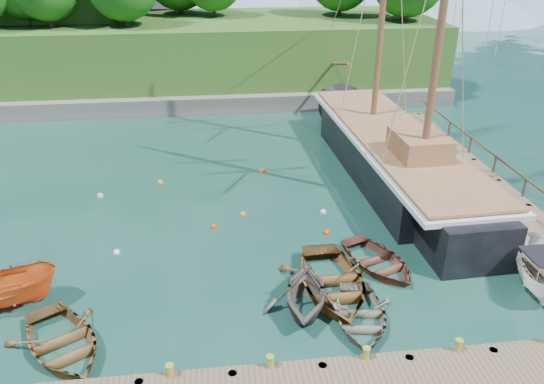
{
  "coord_description": "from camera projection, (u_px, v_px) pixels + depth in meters",
  "views": [
    {
      "loc": [
        -2.4,
        -17.2,
        12.52
      ],
      "look_at": [
        0.17,
        4.16,
        2.0
      ],
      "focal_mm": 35.0,
      "sensor_mm": 36.0,
      "label": 1
    }
  ],
  "objects": [
    {
      "name": "ground",
      "position": [
        280.0,
        283.0,
        21.1
      ],
      "size": [
        160.0,
        160.0,
        0.0
      ],
      "primitive_type": "plane",
      "color": "#123526",
      "rests_on": "ground"
    },
    {
      "name": "dock_east",
      "position": [
        475.0,
        184.0,
        28.38
      ],
      "size": [
        3.2,
        24.0,
        1.1
      ],
      "color": "brown",
      "rests_on": "ground"
    },
    {
      "name": "bollard_1",
      "position": [
        270.0,
        382.0,
        16.44
      ],
      "size": [
        0.26,
        0.26,
        0.45
      ],
      "primitive_type": "cylinder",
      "color": "olive",
      "rests_on": "ground"
    },
    {
      "name": "bollard_2",
      "position": [
        364.0,
        373.0,
        16.76
      ],
      "size": [
        0.26,
        0.26,
        0.45
      ],
      "primitive_type": "cylinder",
      "color": "olive",
      "rests_on": "ground"
    },
    {
      "name": "bollard_3",
      "position": [
        455.0,
        365.0,
        17.08
      ],
      "size": [
        0.26,
        0.26,
        0.45
      ],
      "primitive_type": "cylinder",
      "color": "olive",
      "rests_on": "ground"
    },
    {
      "name": "bollard_4",
      "position": [
        542.0,
        357.0,
        17.41
      ],
      "size": [
        0.26,
        0.26,
        0.45
      ],
      "primitive_type": "cylinder",
      "color": "olive",
      "rests_on": "ground"
    },
    {
      "name": "rowboat_0",
      "position": [
        64.0,
        350.0,
        17.68
      ],
      "size": [
        4.86,
        5.29,
        0.89
      ],
      "primitive_type": "imported",
      "rotation": [
        0.0,
        0.0,
        0.54
      ],
      "color": "brown",
      "rests_on": "ground"
    },
    {
      "name": "rowboat_1",
      "position": [
        305.0,
        309.0,
        19.6
      ],
      "size": [
        3.8,
        4.19,
        1.91
      ],
      "primitive_type": "imported",
      "rotation": [
        0.0,
        0.0,
        -0.21
      ],
      "color": "#5A514A",
      "rests_on": "ground"
    },
    {
      "name": "rowboat_2",
      "position": [
        331.0,
        291.0,
        20.62
      ],
      "size": [
        3.73,
        5.17,
        1.06
      ],
      "primitive_type": "imported",
      "rotation": [
        0.0,
        0.0,
        0.01
      ],
      "color": "brown",
      "rests_on": "ground"
    },
    {
      "name": "rowboat_3",
      "position": [
        360.0,
        322.0,
        18.97
      ],
      "size": [
        3.28,
        4.19,
        0.79
      ],
      "primitive_type": "imported",
      "rotation": [
        0.0,
        0.0,
        -0.15
      ],
      "color": "#625E50",
      "rests_on": "ground"
    },
    {
      "name": "rowboat_4",
      "position": [
        377.0,
        267.0,
        22.09
      ],
      "size": [
        4.08,
        4.72,
        0.82
      ],
      "primitive_type": "imported",
      "rotation": [
        0.0,
        0.0,
        0.37
      ],
      "color": "brown",
      "rests_on": "ground"
    },
    {
      "name": "motorboat_orange",
      "position": [
        0.0,
        307.0,
        19.72
      ],
      "size": [
        4.57,
        2.08,
        1.71
      ],
      "primitive_type": "imported",
      "rotation": [
        0.0,
        0.0,
        1.67
      ],
      "color": "#D2591D",
      "rests_on": "ground"
    },
    {
      "name": "cabin_boat_white",
      "position": [
        536.0,
        286.0,
        20.9
      ],
      "size": [
        3.08,
        4.58,
        1.66
      ],
      "primitive_type": "imported",
      "rotation": [
        0.0,
        0.0,
        -0.38
      ],
      "color": "white",
      "rests_on": "ground"
    },
    {
      "name": "schooner",
      "position": [
        393.0,
        159.0,
        29.9
      ],
      "size": [
        5.45,
        26.46,
        19.2
      ],
      "rotation": [
        0.0,
        0.0,
        0.04
      ],
      "color": "black",
      "rests_on": "ground"
    },
    {
      "name": "mooring_buoy_0",
      "position": [
        117.0,
        253.0,
        23.06
      ],
      "size": [
        0.31,
        0.31,
        0.31
      ],
      "primitive_type": "sphere",
      "color": "silver",
      "rests_on": "ground"
    },
    {
      "name": "mooring_buoy_1",
      "position": [
        214.0,
        228.0,
        25.05
      ],
      "size": [
        0.29,
        0.29,
        0.29
      ],
      "primitive_type": "sphere",
      "color": "#E33500",
      "rests_on": "ground"
    },
    {
      "name": "mooring_buoy_2",
      "position": [
        243.0,
        215.0,
        26.21
      ],
      "size": [
        0.29,
        0.29,
        0.29
      ],
      "primitive_type": "sphere",
      "color": "orange",
      "rests_on": "ground"
    },
    {
      "name": "mooring_buoy_3",
      "position": [
        323.0,
        212.0,
        26.41
      ],
      "size": [
        0.32,
        0.32,
        0.32
      ],
      "primitive_type": "sphere",
      "color": "silver",
      "rests_on": "ground"
    },
    {
      "name": "mooring_buoy_4",
      "position": [
        161.0,
        183.0,
        29.53
      ],
      "size": [
        0.33,
        0.33,
        0.33
      ],
      "primitive_type": "sphere",
      "color": "orange",
      "rests_on": "ground"
    },
    {
      "name": "mooring_buoy_5",
      "position": [
        262.0,
        172.0,
        30.93
      ],
      "size": [
        0.36,
        0.36,
        0.36
      ],
      "primitive_type": "sphere",
      "color": "#F54F1A",
      "rests_on": "ground"
    },
    {
      "name": "mooring_buoy_6",
      "position": [
        100.0,
        196.0,
        28.04
      ],
      "size": [
        0.34,
        0.34,
        0.34
      ],
      "primitive_type": "sphere",
      "color": "silver",
      "rests_on": "ground"
    },
    {
      "name": "mooring_buoy_7",
      "position": [
        327.0,
        233.0,
        24.58
      ],
      "size": [
        0.34,
        0.34,
        0.34
      ],
      "primitive_type": "sphere",
      "color": "#D53C03",
      "rests_on": "ground"
    },
    {
      "name": "headland",
      "position": [
        83.0,
        24.0,
        45.25
      ],
      "size": [
        51.0,
        19.31,
        12.9
      ],
      "color": "#474744",
      "rests_on": "ground"
    }
  ]
}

